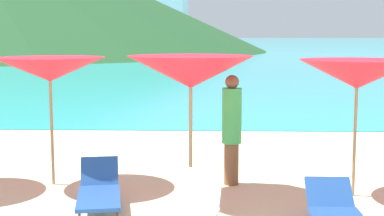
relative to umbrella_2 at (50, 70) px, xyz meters
name	(u,v)px	position (x,y,z in m)	size (l,w,h in m)	color
ground_plane	(164,131)	(1.33, 6.10, -2.05)	(50.00, 100.00, 0.30)	beige
ocean_water	(208,41)	(1.33, 225.20, -1.89)	(650.00, 440.00, 0.02)	#2DADBC
umbrella_2	(50,70)	(0.00, 0.00, 0.00)	(1.85, 1.85, 2.10)	#9E7F59
umbrella_3	(191,72)	(2.30, -0.60, 0.00)	(1.90, 1.90, 2.15)	#9E7F59
umbrella_4	(357,74)	(4.79, -0.50, -0.03)	(1.76, 1.76, 2.09)	#9E7F59
lounge_chair_1	(99,191)	(1.06, -1.45, -1.59)	(0.80, 1.51, 0.66)	#1E478C
lounge_chair_2	(191,211)	(2.36, -2.22, -1.61)	(0.87, 1.51, 0.69)	white
lounge_chair_5	(338,214)	(4.15, -2.28, -1.61)	(0.63, 1.48, 0.58)	#1E478C
beachgoer_1	(232,126)	(2.94, 0.09, -0.93)	(0.32, 0.32, 1.81)	brown
cruise_ship	(137,22)	(-30.87, 244.28, 6.42)	(61.46, 24.75, 21.69)	white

